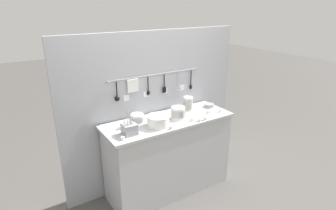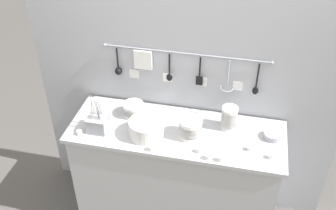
{
  "view_description": "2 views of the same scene",
  "coord_description": "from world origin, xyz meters",
  "px_view_note": "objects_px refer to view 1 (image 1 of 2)",
  "views": [
    {
      "loc": [
        -1.61,
        -2.5,
        2.21
      ],
      "look_at": [
        -0.01,
        -0.01,
        1.13
      ],
      "focal_mm": 30.0,
      "sensor_mm": 36.0,
      "label": 1
    },
    {
      "loc": [
        0.41,
        -2.11,
        2.75
      ],
      "look_at": [
        -0.07,
        0.03,
        1.14
      ],
      "focal_mm": 42.0,
      "sensor_mm": 36.0,
      "label": 2
    }
  ],
  "objects_px": {
    "cup_edge_near": "(220,110)",
    "cup_back_left": "(205,119)",
    "bowl_stack_nested_right": "(137,118)",
    "bowl_stack_short_front": "(188,104)",
    "cup_front_left": "(192,120)",
    "cup_by_caddy": "(199,120)",
    "cup_back_right": "(209,111)",
    "bowl_stack_back_corner": "(178,113)",
    "cup_edge_far": "(120,128)",
    "steel_mixing_bowl": "(209,105)",
    "plate_stack": "(158,121)",
    "cutlery_caddy": "(129,129)",
    "cup_beside_plates": "(171,128)",
    "cup_centre": "(123,138)"
  },
  "relations": [
    {
      "from": "cup_beside_plates",
      "to": "cup_centre",
      "type": "relative_size",
      "value": 1.0
    },
    {
      "from": "cup_back_left",
      "to": "cup_back_right",
      "type": "bearing_deg",
      "value": 38.23
    },
    {
      "from": "cup_beside_plates",
      "to": "cup_edge_far",
      "type": "xyz_separation_m",
      "value": [
        -0.45,
        0.29,
        0.0
      ]
    },
    {
      "from": "cup_edge_near",
      "to": "cup_back_right",
      "type": "bearing_deg",
      "value": 160.57
    },
    {
      "from": "cutlery_caddy",
      "to": "cup_by_caddy",
      "type": "height_order",
      "value": "cutlery_caddy"
    },
    {
      "from": "bowl_stack_nested_right",
      "to": "cup_back_right",
      "type": "relative_size",
      "value": 3.98
    },
    {
      "from": "cup_edge_near",
      "to": "cup_back_left",
      "type": "xyz_separation_m",
      "value": [
        -0.32,
        -0.1,
        0.0
      ]
    },
    {
      "from": "cup_front_left",
      "to": "cup_by_caddy",
      "type": "relative_size",
      "value": 1.0
    },
    {
      "from": "bowl_stack_back_corner",
      "to": "bowl_stack_short_front",
      "type": "relative_size",
      "value": 0.9
    },
    {
      "from": "bowl_stack_back_corner",
      "to": "plate_stack",
      "type": "height_order",
      "value": "bowl_stack_back_corner"
    },
    {
      "from": "cup_back_right",
      "to": "cup_by_caddy",
      "type": "bearing_deg",
      "value": -151.18
    },
    {
      "from": "bowl_stack_short_front",
      "to": "plate_stack",
      "type": "height_order",
      "value": "bowl_stack_short_front"
    },
    {
      "from": "cup_front_left",
      "to": "cup_beside_plates",
      "type": "xyz_separation_m",
      "value": [
        -0.32,
        -0.05,
        0.0
      ]
    },
    {
      "from": "bowl_stack_nested_right",
      "to": "cup_back_left",
      "type": "height_order",
      "value": "bowl_stack_nested_right"
    },
    {
      "from": "plate_stack",
      "to": "cup_edge_far",
      "type": "xyz_separation_m",
      "value": [
        -0.38,
        0.15,
        -0.04
      ]
    },
    {
      "from": "bowl_stack_short_front",
      "to": "cup_front_left",
      "type": "bearing_deg",
      "value": -119.01
    },
    {
      "from": "cup_edge_far",
      "to": "cup_centre",
      "type": "distance_m",
      "value": 0.26
    },
    {
      "from": "bowl_stack_back_corner",
      "to": "cup_front_left",
      "type": "height_order",
      "value": "bowl_stack_back_corner"
    },
    {
      "from": "cup_centre",
      "to": "cup_front_left",
      "type": "bearing_deg",
      "value": 0.43
    },
    {
      "from": "cup_edge_far",
      "to": "plate_stack",
      "type": "bearing_deg",
      "value": -21.31
    },
    {
      "from": "bowl_stack_nested_right",
      "to": "cup_front_left",
      "type": "bearing_deg",
      "value": -28.78
    },
    {
      "from": "bowl_stack_short_front",
      "to": "plate_stack",
      "type": "distance_m",
      "value": 0.59
    },
    {
      "from": "cutlery_caddy",
      "to": "plate_stack",
      "type": "bearing_deg",
      "value": 2.57
    },
    {
      "from": "bowl_stack_short_front",
      "to": "cup_edge_far",
      "type": "xyz_separation_m",
      "value": [
        -0.94,
        -0.06,
        -0.07
      ]
    },
    {
      "from": "cup_back_right",
      "to": "cup_edge_near",
      "type": "bearing_deg",
      "value": -19.43
    },
    {
      "from": "cup_beside_plates",
      "to": "cutlery_caddy",
      "type": "bearing_deg",
      "value": 162.87
    },
    {
      "from": "cup_beside_plates",
      "to": "bowl_stack_short_front",
      "type": "bearing_deg",
      "value": 35.88
    },
    {
      "from": "bowl_stack_short_front",
      "to": "steel_mixing_bowl",
      "type": "height_order",
      "value": "bowl_stack_short_front"
    },
    {
      "from": "bowl_stack_nested_right",
      "to": "bowl_stack_short_front",
      "type": "xyz_separation_m",
      "value": [
        0.71,
        0.0,
        0.04
      ]
    },
    {
      "from": "bowl_stack_nested_right",
      "to": "bowl_stack_short_front",
      "type": "height_order",
      "value": "bowl_stack_short_front"
    },
    {
      "from": "plate_stack",
      "to": "cup_edge_far",
      "type": "bearing_deg",
      "value": 158.69
    },
    {
      "from": "steel_mixing_bowl",
      "to": "bowl_stack_back_corner",
      "type": "bearing_deg",
      "value": -169.21
    },
    {
      "from": "bowl_stack_back_corner",
      "to": "cup_edge_far",
      "type": "bearing_deg",
      "value": 172.03
    },
    {
      "from": "cup_back_right",
      "to": "cup_by_caddy",
      "type": "relative_size",
      "value": 1.0
    },
    {
      "from": "cup_back_right",
      "to": "cup_beside_plates",
      "type": "height_order",
      "value": "same"
    },
    {
      "from": "steel_mixing_bowl",
      "to": "cup_beside_plates",
      "type": "height_order",
      "value": "steel_mixing_bowl"
    },
    {
      "from": "bowl_stack_back_corner",
      "to": "cup_by_caddy",
      "type": "distance_m",
      "value": 0.26
    },
    {
      "from": "bowl_stack_short_front",
      "to": "cup_edge_far",
      "type": "bearing_deg",
      "value": -176.58
    },
    {
      "from": "steel_mixing_bowl",
      "to": "plate_stack",
      "type": "bearing_deg",
      "value": -169.43
    },
    {
      "from": "bowl_stack_back_corner",
      "to": "cup_front_left",
      "type": "relative_size",
      "value": 4.1
    },
    {
      "from": "steel_mixing_bowl",
      "to": "cup_front_left",
      "type": "xyz_separation_m",
      "value": [
        -0.47,
        -0.25,
        -0.0
      ]
    },
    {
      "from": "cutlery_caddy",
      "to": "cup_edge_near",
      "type": "xyz_separation_m",
      "value": [
        1.2,
        -0.03,
        -0.04
      ]
    },
    {
      "from": "bowl_stack_back_corner",
      "to": "bowl_stack_short_front",
      "type": "distance_m",
      "value": 0.29
    },
    {
      "from": "plate_stack",
      "to": "cup_front_left",
      "type": "height_order",
      "value": "plate_stack"
    },
    {
      "from": "steel_mixing_bowl",
      "to": "cup_edge_far",
      "type": "relative_size",
      "value": 3.16
    },
    {
      "from": "cutlery_caddy",
      "to": "cup_back_left",
      "type": "bearing_deg",
      "value": -8.28
    },
    {
      "from": "cup_edge_near",
      "to": "cup_centre",
      "type": "xyz_separation_m",
      "value": [
        -1.32,
        -0.05,
        0.0
      ]
    },
    {
      "from": "cutlery_caddy",
      "to": "cup_beside_plates",
      "type": "bearing_deg",
      "value": -17.13
    },
    {
      "from": "cup_back_left",
      "to": "cup_by_caddy",
      "type": "height_order",
      "value": "same"
    },
    {
      "from": "cutlery_caddy",
      "to": "cup_beside_plates",
      "type": "relative_size",
      "value": 7.15
    }
  ]
}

